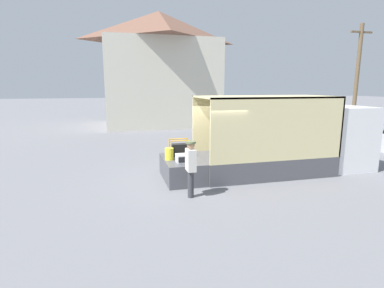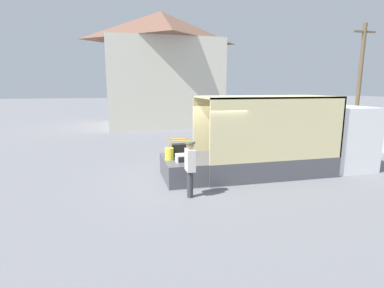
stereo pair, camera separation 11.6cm
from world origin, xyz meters
TOP-DOWN VIEW (x-y plane):
  - ground_plane at (0.00, 0.00)m, footprint 160.00×160.00m
  - box_truck at (4.10, -0.00)m, footprint 6.78×2.27m
  - tailgate_deck at (-0.66, 0.00)m, footprint 1.32×2.16m
  - microwave at (-0.75, -0.49)m, footprint 0.46×0.43m
  - portable_generator at (-0.66, 0.42)m, footprint 0.70×0.44m
  - orange_bucket at (-1.13, -0.03)m, footprint 0.30×0.30m
  - worker_person at (-0.80, -1.80)m, footprint 0.30×0.44m
  - house_backdrop at (0.92, 15.89)m, footprint 9.35×7.77m
  - utility_pole at (14.61, 8.99)m, footprint 1.80×0.28m

SIDE VIEW (x-z plane):
  - ground_plane at x=0.00m, z-range 0.00..0.00m
  - tailgate_deck at x=-0.66m, z-range 0.00..0.74m
  - microwave at x=-0.75m, z-range 0.74..1.02m
  - orange_bucket at x=-1.13m, z-range 0.74..1.15m
  - portable_generator at x=-0.66m, z-range 0.67..1.29m
  - box_truck at x=4.10m, z-range -0.47..2.43m
  - worker_person at x=-0.80m, z-range 0.19..1.88m
  - utility_pole at x=14.61m, z-range 0.16..7.85m
  - house_backdrop at x=0.92m, z-range 0.09..9.38m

